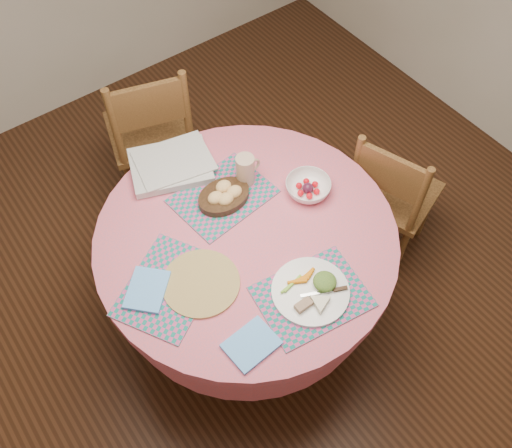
# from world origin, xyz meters

# --- Properties ---
(ground) EXTENTS (4.00, 4.00, 0.00)m
(ground) POSITION_xyz_m (0.00, 0.00, 0.00)
(ground) COLOR #331C0F
(ground) RESTS_ON ground
(room_envelope) EXTENTS (4.01, 4.01, 2.71)m
(room_envelope) POSITION_xyz_m (0.00, 0.00, 1.71)
(room_envelope) COLOR silver
(room_envelope) RESTS_ON ground
(dining_table) EXTENTS (1.24, 1.24, 0.75)m
(dining_table) POSITION_xyz_m (0.00, 0.00, 0.56)
(dining_table) COLOR #C45B76
(dining_table) RESTS_ON ground
(chair_right) EXTENTS (0.49, 0.50, 0.86)m
(chair_right) POSITION_xyz_m (0.83, -0.06, 0.45)
(chair_right) COLOR brown
(chair_right) RESTS_ON ground
(chair_back) EXTENTS (0.54, 0.52, 0.94)m
(chair_back) POSITION_xyz_m (0.09, 0.97, 0.49)
(chair_back) COLOR brown
(chair_back) RESTS_ON ground
(placemat_front) EXTENTS (0.44, 0.35, 0.01)m
(placemat_front) POSITION_xyz_m (0.03, -0.38, 0.75)
(placemat_front) COLOR #147368
(placemat_front) RESTS_ON dining_table
(placemat_left) EXTENTS (0.50, 0.46, 0.01)m
(placemat_left) POSITION_xyz_m (-0.38, -0.02, 0.75)
(placemat_left) COLOR #147368
(placemat_left) RESTS_ON dining_table
(placemat_back) EXTENTS (0.43, 0.34, 0.01)m
(placemat_back) POSITION_xyz_m (0.03, 0.22, 0.75)
(placemat_back) COLOR #147368
(placemat_back) RESTS_ON dining_table
(wicker_trivet) EXTENTS (0.30, 0.30, 0.01)m
(wicker_trivet) POSITION_xyz_m (-0.27, -0.08, 0.76)
(wicker_trivet) COLOR olive
(wicker_trivet) RESTS_ON dining_table
(napkin_near) EXTENTS (0.19, 0.15, 0.01)m
(napkin_near) POSITION_xyz_m (-0.27, -0.40, 0.76)
(napkin_near) COLOR #61A9FA
(napkin_near) RESTS_ON dining_table
(napkin_far) EXTENTS (0.23, 0.23, 0.01)m
(napkin_far) POSITION_xyz_m (-0.45, 0.01, 0.76)
(napkin_far) COLOR #61A9FA
(napkin_far) RESTS_ON placemat_left
(dinner_plate) EXTENTS (0.30, 0.30, 0.05)m
(dinner_plate) POSITION_xyz_m (0.04, -0.37, 0.77)
(dinner_plate) COLOR white
(dinner_plate) RESTS_ON placemat_front
(bread_bowl) EXTENTS (0.23, 0.23, 0.08)m
(bread_bowl) POSITION_xyz_m (0.03, 0.20, 0.78)
(bread_bowl) COLOR black
(bread_bowl) RESTS_ON placemat_back
(latte_mug) EXTENTS (0.12, 0.08, 0.14)m
(latte_mug) POSITION_xyz_m (0.16, 0.23, 0.83)
(latte_mug) COLOR tan
(latte_mug) RESTS_ON placemat_back
(fruit_bowl) EXTENTS (0.25, 0.25, 0.06)m
(fruit_bowl) POSITION_xyz_m (0.34, 0.02, 0.78)
(fruit_bowl) COLOR white
(fruit_bowl) RESTS_ON dining_table
(newspaper_stack) EXTENTS (0.41, 0.37, 0.04)m
(newspaper_stack) POSITION_xyz_m (-0.06, 0.48, 0.78)
(newspaper_stack) COLOR silver
(newspaper_stack) RESTS_ON dining_table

